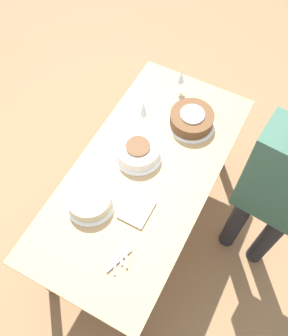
# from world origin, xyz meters

# --- Properties ---
(ground_plane) EXTENTS (12.00, 12.00, 0.00)m
(ground_plane) POSITION_xyz_m (0.00, 0.00, 0.00)
(ground_plane) COLOR #8E6B47
(dining_table) EXTENTS (1.63, 0.79, 0.75)m
(dining_table) POSITION_xyz_m (0.00, 0.00, 0.64)
(dining_table) COLOR tan
(dining_table) RESTS_ON ground_plane
(cake_center_white) EXTENTS (0.30, 0.30, 0.09)m
(cake_center_white) POSITION_xyz_m (0.09, 0.09, 0.79)
(cake_center_white) COLOR white
(cake_center_white) RESTS_ON dining_table
(cake_front_chocolate) EXTENTS (0.32, 0.32, 0.10)m
(cake_front_chocolate) POSITION_xyz_m (0.45, -0.10, 0.80)
(cake_front_chocolate) COLOR white
(cake_front_chocolate) RESTS_ON dining_table
(cake_back_decorated) EXTENTS (0.29, 0.29, 0.08)m
(cake_back_decorated) POSITION_xyz_m (-0.31, 0.17, 0.79)
(cake_back_decorated) COLOR white
(cake_back_decorated) RESTS_ON dining_table
(wine_glass_near) EXTENTS (0.06, 0.06, 0.18)m
(wine_glass_near) POSITION_xyz_m (0.67, 0.08, 0.87)
(wine_glass_near) COLOR silver
(wine_glass_near) RESTS_ON dining_table
(wine_glass_far) EXTENTS (0.06, 0.06, 0.23)m
(wine_glass_far) POSITION_xyz_m (0.30, 0.16, 0.90)
(wine_glass_far) COLOR silver
(wine_glass_far) RESTS_ON dining_table
(fork_pile) EXTENTS (0.22, 0.13, 0.02)m
(fork_pile) POSITION_xyz_m (-0.50, -0.13, 0.76)
(fork_pile) COLOR silver
(fork_pile) RESTS_ON dining_table
(napkin_stack) EXTENTS (0.18, 0.15, 0.02)m
(napkin_stack) POSITION_xyz_m (-0.23, -0.08, 0.76)
(napkin_stack) COLOR silver
(napkin_stack) RESTS_ON dining_table
(person_cutting) EXTENTS (0.26, 0.42, 1.53)m
(person_cutting) POSITION_xyz_m (0.15, -0.72, 0.92)
(person_cutting) COLOR #232328
(person_cutting) RESTS_ON ground_plane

